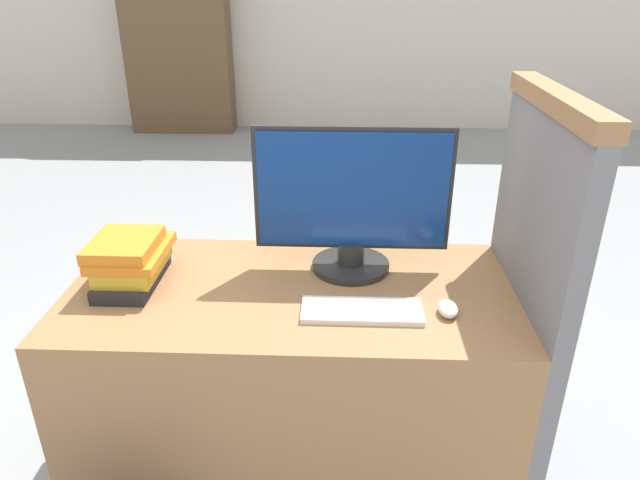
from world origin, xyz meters
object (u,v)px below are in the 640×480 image
keyboard (362,311)px  book_stack (131,261)px  monitor (352,203)px  mouse (448,309)px

keyboard → book_stack: bearing=168.1°
monitor → book_stack: bearing=-169.4°
monitor → book_stack: monitor is taller
monitor → keyboard: monitor is taller
monitor → keyboard: size_ratio=1.79×
keyboard → mouse: 0.24m
mouse → keyboard: bearing=-178.7°
keyboard → book_stack: 0.71m
mouse → book_stack: size_ratio=0.30×
book_stack → keyboard: bearing=-11.9°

